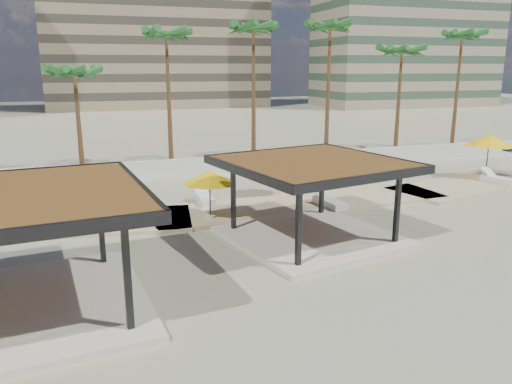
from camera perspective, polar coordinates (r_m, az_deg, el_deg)
ground at (r=19.50m, az=8.14°, el=-7.26°), size 200.00×200.00×0.00m
promenade at (r=26.90m, az=4.77°, el=-1.03°), size 44.45×7.97×0.24m
boundary_wall at (r=33.86m, az=-3.86°, el=3.07°), size 56.00×0.30×1.20m
building_mid at (r=95.27m, az=-11.40°, el=18.16°), size 38.00×16.00×30.40m
building_east at (r=100.12m, az=17.02°, el=19.35°), size 32.00×15.00×36.40m
pavilion_central at (r=20.72m, az=6.46°, el=-0.04°), size 7.98×7.98×3.39m
pavilion_west at (r=15.87m, az=-25.61°, el=-5.21°), size 7.93×7.93×3.66m
umbrella_b at (r=23.10m, az=-5.33°, el=1.71°), size 3.04×3.04×2.26m
umbrella_c at (r=27.64m, az=3.06°, el=3.93°), size 3.47×3.47×2.34m
umbrella_e at (r=35.31m, az=25.11°, el=5.36°), size 3.38×3.38×2.71m
umbrella_f at (r=25.74m, az=-23.70°, el=1.97°), size 2.62×2.62×2.33m
lounger_a at (r=26.24m, az=-5.91°, el=-0.72°), size 0.77×2.22×0.83m
lounger_b at (r=25.62m, az=8.36°, el=-1.15°), size 1.02×2.34×0.86m
lounger_c at (r=33.89m, az=25.96°, el=1.29°), size 1.11×2.28×0.83m
palm_c at (r=34.32m, az=-20.02°, el=12.34°), size 3.00×3.00×7.57m
palm_d at (r=35.54m, az=-10.21°, el=16.73°), size 3.00×3.00×10.03m
palm_e at (r=36.45m, az=-0.29°, el=17.58°), size 3.00×3.00×10.52m
palm_f at (r=38.92m, az=8.46°, el=17.56°), size 3.00×3.00×10.77m
palm_g at (r=41.53m, az=16.32°, el=14.80°), size 3.00×3.00×9.12m
palm_h at (r=45.65m, az=22.46°, el=15.70°), size 3.00×3.00×10.39m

